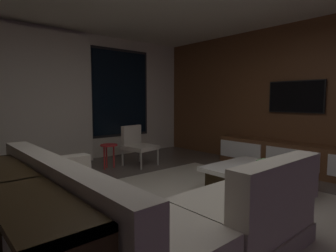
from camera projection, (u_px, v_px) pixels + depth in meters
name	position (u px, v px, depth m)	size (l,w,h in m)	color
floor	(192.00, 217.00, 3.07)	(9.20, 9.20, 0.00)	#564C44
back_wall_with_window	(62.00, 97.00, 5.63)	(6.60, 0.30, 2.70)	beige
media_wall	(312.00, 97.00, 4.95)	(0.12, 7.80, 2.70)	brown
area_rug	(219.00, 211.00, 3.23)	(3.20, 3.80, 0.01)	#ADA391
sectional_couch	(135.00, 214.00, 2.45)	(1.98, 2.50, 0.82)	#A49C8C
coffee_table	(256.00, 180.00, 3.85)	(1.16, 1.16, 0.36)	black
book_stack_on_coffee_table	(267.00, 163.00, 3.92)	(0.26, 0.21, 0.09)	#8EB460
accent_chair_near_window	(137.00, 143.00, 5.52)	(0.64, 0.65, 0.78)	#B2ADA0
side_stool	(109.00, 149.00, 5.22)	(0.32, 0.32, 0.46)	red
media_console	(300.00, 159.00, 4.90)	(0.46, 3.10, 0.52)	brown
mounted_tv	(296.00, 97.00, 5.06)	(0.05, 1.01, 0.58)	black
console_table_behind_couch	(15.00, 226.00, 1.94)	(0.40, 2.10, 0.74)	black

